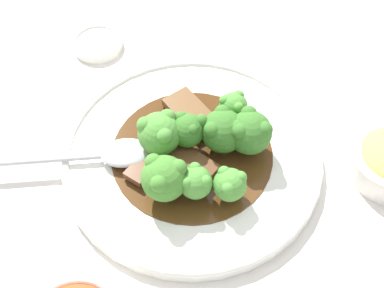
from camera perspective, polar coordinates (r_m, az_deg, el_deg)
name	(u,v)px	position (r m, az deg, el deg)	size (l,w,h in m)	color
ground_plane	(192,160)	(0.66, 0.00, -1.74)	(4.00, 4.00, 0.00)	silver
main_plate	(192,156)	(0.65, 0.00, -1.24)	(0.32, 0.32, 0.02)	white
beef_strip_0	(191,113)	(0.68, -0.12, 3.33)	(0.04, 0.08, 0.01)	brown
beef_strip_1	(193,164)	(0.63, 0.11, -2.17)	(0.05, 0.06, 0.01)	#56331E
beef_strip_2	(145,165)	(0.63, -5.05, -2.30)	(0.06, 0.04, 0.01)	#56331E
broccoli_floret_0	(196,182)	(0.59, 0.39, -4.09)	(0.04, 0.04, 0.05)	#8EB756
broccoli_floret_1	(191,128)	(0.63, -0.13, 1.68)	(0.04, 0.04, 0.05)	#8EB756
broccoli_floret_2	(159,133)	(0.62, -3.49, 1.19)	(0.05, 0.05, 0.06)	#7FA84C
broccoli_floret_3	(223,130)	(0.63, 3.33, 1.47)	(0.05, 0.05, 0.06)	#7FA84C
broccoli_floret_4	(164,178)	(0.59, -2.99, -3.61)	(0.05, 0.05, 0.06)	#7FA84C
broccoli_floret_5	(233,106)	(0.66, 4.43, 4.06)	(0.04, 0.04, 0.05)	#8EB756
broccoli_floret_6	(250,132)	(0.63, 6.19, 1.30)	(0.05, 0.05, 0.06)	#8EB756
broccoli_floret_7	(230,184)	(0.59, 4.04, -4.31)	(0.04, 0.04, 0.04)	#8EB756
serving_spoon	(113,154)	(0.64, -8.44, -1.06)	(0.18, 0.12, 0.01)	#B7B7BC
sauce_dish	(97,44)	(0.80, -10.12, 10.50)	(0.07, 0.07, 0.01)	white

